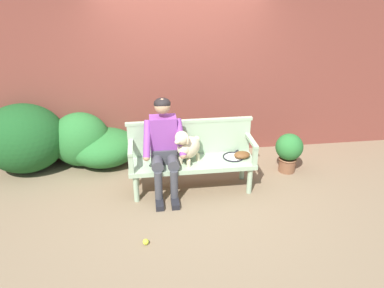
{
  "coord_description": "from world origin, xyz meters",
  "views": [
    {
      "loc": [
        -0.57,
        -4.25,
        2.72
      ],
      "look_at": [
        0.0,
        0.0,
        0.68
      ],
      "focal_mm": 34.25,
      "sensor_mm": 36.0,
      "label": 1
    }
  ],
  "objects_px": {
    "garden_bench": "(192,165)",
    "dog_on_bench": "(187,146)",
    "person_seated": "(164,144)",
    "potted_plant": "(289,150)",
    "tennis_racket": "(234,156)",
    "tennis_ball": "(146,242)",
    "baseball_glove": "(242,155)"
  },
  "relations": [
    {
      "from": "garden_bench",
      "to": "dog_on_bench",
      "type": "height_order",
      "value": "dog_on_bench"
    },
    {
      "from": "dog_on_bench",
      "to": "person_seated",
      "type": "bearing_deg",
      "value": 172.26
    },
    {
      "from": "garden_bench",
      "to": "potted_plant",
      "type": "bearing_deg",
      "value": 11.99
    },
    {
      "from": "person_seated",
      "to": "garden_bench",
      "type": "bearing_deg",
      "value": 1.94
    },
    {
      "from": "tennis_racket",
      "to": "potted_plant",
      "type": "relative_size",
      "value": 0.95
    },
    {
      "from": "garden_bench",
      "to": "tennis_ball",
      "type": "bearing_deg",
      "value": -121.75
    },
    {
      "from": "tennis_racket",
      "to": "baseball_glove",
      "type": "bearing_deg",
      "value": -27.09
    },
    {
      "from": "tennis_racket",
      "to": "baseball_glove",
      "type": "relative_size",
      "value": 2.57
    },
    {
      "from": "potted_plant",
      "to": "tennis_racket",
      "type": "bearing_deg",
      "value": -163.64
    },
    {
      "from": "dog_on_bench",
      "to": "tennis_racket",
      "type": "xyz_separation_m",
      "value": [
        0.65,
        0.1,
        -0.24
      ]
    },
    {
      "from": "person_seated",
      "to": "tennis_racket",
      "type": "distance_m",
      "value": 0.98
    },
    {
      "from": "person_seated",
      "to": "tennis_ball",
      "type": "distance_m",
      "value": 1.27
    },
    {
      "from": "potted_plant",
      "to": "person_seated",
      "type": "bearing_deg",
      "value": -169.96
    },
    {
      "from": "tennis_racket",
      "to": "tennis_ball",
      "type": "relative_size",
      "value": 8.56
    },
    {
      "from": "tennis_racket",
      "to": "potted_plant",
      "type": "distance_m",
      "value": 0.93
    },
    {
      "from": "tennis_racket",
      "to": "dog_on_bench",
      "type": "bearing_deg",
      "value": -170.9
    },
    {
      "from": "tennis_ball",
      "to": "potted_plant",
      "type": "bearing_deg",
      "value": 32.74
    },
    {
      "from": "person_seated",
      "to": "potted_plant",
      "type": "relative_size",
      "value": 2.2
    },
    {
      "from": "tennis_racket",
      "to": "baseball_glove",
      "type": "height_order",
      "value": "baseball_glove"
    },
    {
      "from": "dog_on_bench",
      "to": "baseball_glove",
      "type": "xyz_separation_m",
      "value": [
        0.75,
        0.05,
        -0.2
      ]
    },
    {
      "from": "garden_bench",
      "to": "tennis_ball",
      "type": "xyz_separation_m",
      "value": [
        -0.65,
        -1.05,
        -0.34
      ]
    },
    {
      "from": "garden_bench",
      "to": "potted_plant",
      "type": "height_order",
      "value": "potted_plant"
    },
    {
      "from": "person_seated",
      "to": "baseball_glove",
      "type": "relative_size",
      "value": 5.93
    },
    {
      "from": "garden_bench",
      "to": "dog_on_bench",
      "type": "relative_size",
      "value": 3.36
    },
    {
      "from": "baseball_glove",
      "to": "potted_plant",
      "type": "bearing_deg",
      "value": 13.98
    },
    {
      "from": "tennis_ball",
      "to": "garden_bench",
      "type": "bearing_deg",
      "value": 58.25
    },
    {
      "from": "dog_on_bench",
      "to": "tennis_ball",
      "type": "bearing_deg",
      "value": -120.29
    },
    {
      "from": "tennis_racket",
      "to": "potted_plant",
      "type": "xyz_separation_m",
      "value": [
        0.89,
        0.26,
        -0.1
      ]
    },
    {
      "from": "tennis_racket",
      "to": "tennis_ball",
      "type": "distance_m",
      "value": 1.71
    },
    {
      "from": "dog_on_bench",
      "to": "baseball_glove",
      "type": "relative_size",
      "value": 2.25
    },
    {
      "from": "dog_on_bench",
      "to": "potted_plant",
      "type": "xyz_separation_m",
      "value": [
        1.54,
        0.37,
        -0.33
      ]
    },
    {
      "from": "dog_on_bench",
      "to": "potted_plant",
      "type": "height_order",
      "value": "dog_on_bench"
    }
  ]
}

